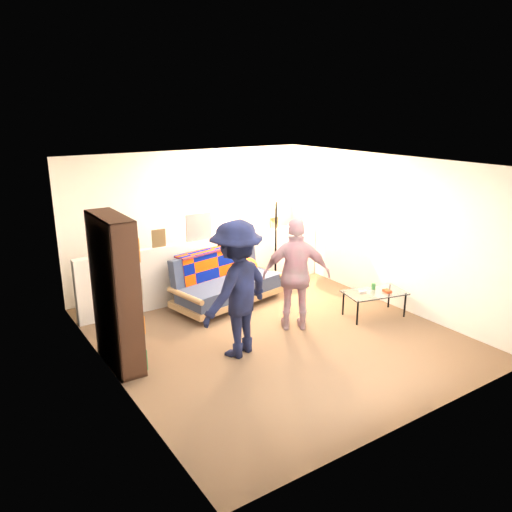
{
  "coord_description": "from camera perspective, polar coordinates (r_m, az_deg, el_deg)",
  "views": [
    {
      "loc": [
        -3.77,
        -5.3,
        3.11
      ],
      "look_at": [
        0.0,
        0.4,
        1.05
      ],
      "focal_mm": 35.0,
      "sensor_mm": 36.0,
      "label": 1
    }
  ],
  "objects": [
    {
      "name": "ground",
      "position": [
        7.21,
        1.78,
        -8.79
      ],
      "size": [
        5.0,
        5.0,
        0.0
      ],
      "primitive_type": "plane",
      "color": "brown",
      "rests_on": "ground"
    },
    {
      "name": "room_shell",
      "position": [
        7.04,
        -0.32,
        4.99
      ],
      "size": [
        4.6,
        5.05,
        2.45
      ],
      "color": "silver",
      "rests_on": "ground"
    },
    {
      "name": "half_wall_ledge",
      "position": [
        8.45,
        -5.25,
        -1.29
      ],
      "size": [
        4.45,
        0.15,
        1.0
      ],
      "primitive_type": "cube",
      "color": "silver",
      "rests_on": "ground"
    },
    {
      "name": "ledge_decor",
      "position": [
        8.15,
        -6.7,
        2.93
      ],
      "size": [
        2.97,
        0.02,
        0.45
      ],
      "color": "brown",
      "rests_on": "half_wall_ledge"
    },
    {
      "name": "futon_sofa",
      "position": [
        8.13,
        -3.44,
        -3.01
      ],
      "size": [
        1.93,
        1.18,
        0.78
      ],
      "color": "#A87F51",
      "rests_on": "ground"
    },
    {
      "name": "bookshelf",
      "position": [
        6.28,
        -15.72,
        -4.59
      ],
      "size": [
        0.32,
        0.95,
        1.9
      ],
      "color": "#321A10",
      "rests_on": "ground"
    },
    {
      "name": "coffee_table",
      "position": [
        7.85,
        13.44,
        -4.19
      ],
      "size": [
        1.02,
        0.7,
        0.48
      ],
      "color": "black",
      "rests_on": "ground"
    },
    {
      "name": "floor_lamp",
      "position": [
        8.62,
        2.28,
        3.65
      ],
      "size": [
        0.34,
        0.3,
        1.63
      ],
      "color": "black",
      "rests_on": "ground"
    },
    {
      "name": "person_left",
      "position": [
        6.32,
        -2.22,
        -3.82
      ],
      "size": [
        1.31,
        1.02,
        1.78
      ],
      "primitive_type": "imported",
      "rotation": [
        0.0,
        0.0,
        3.5
      ],
      "color": "black",
      "rests_on": "ground"
    },
    {
      "name": "person_right",
      "position": [
        7.09,
        4.64,
        -2.16
      ],
      "size": [
        1.02,
        0.85,
        1.63
      ],
      "primitive_type": "imported",
      "rotation": [
        0.0,
        0.0,
        2.57
      ],
      "color": "pink",
      "rests_on": "ground"
    }
  ]
}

